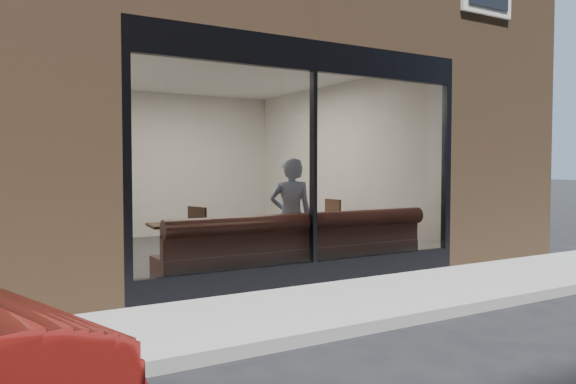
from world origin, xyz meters
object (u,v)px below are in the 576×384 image
banquette (297,263)px  cafe_table_left (171,225)px  cafe_chair_right (324,238)px  person (291,217)px  cafe_chair_left (187,254)px  cafe_table_right (343,217)px

banquette → cafe_table_left: cafe_table_left is taller
banquette → cafe_chair_right: (1.82, 1.98, 0.01)m
person → cafe_chair_right: (1.74, 1.68, -0.60)m
cafe_chair_left → person: bearing=125.5°
banquette → cafe_chair_left: (-1.10, 1.39, 0.01)m
cafe_table_left → cafe_chair_right: size_ratio=1.32×
banquette → person: (0.08, 0.30, 0.62)m
person → cafe_chair_left: person is taller
cafe_table_left → cafe_chair_left: (0.38, 0.42, -0.50)m
banquette → cafe_table_left: bearing=146.7°
cafe_table_left → person: bearing=-23.3°
cafe_table_left → cafe_chair_left: bearing=48.0°
cafe_chair_left → cafe_chair_right: (2.92, 0.59, 0.00)m
cafe_table_left → cafe_table_right: (2.78, -0.26, 0.00)m
banquette → person: 0.69m
person → cafe_table_left: bearing=-0.2°
cafe_table_left → cafe_table_right: bearing=-5.4°
cafe_table_right → cafe_chair_left: size_ratio=1.31×
cafe_table_right → cafe_chair_right: cafe_table_right is taller
person → cafe_chair_right: person is taller
cafe_table_left → cafe_chair_right: (3.29, 1.01, -0.50)m
person → cafe_table_right: (1.23, 0.41, -0.10)m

